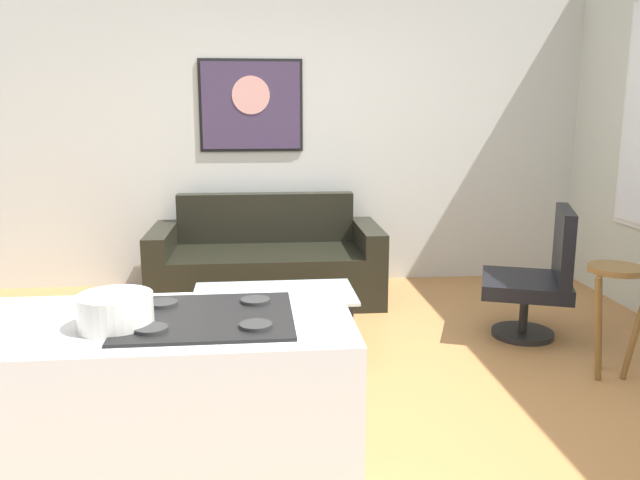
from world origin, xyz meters
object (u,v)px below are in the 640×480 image
(armchair, at_px, (538,277))
(bar_stool, at_px, (614,292))
(couch, at_px, (267,265))
(mixing_bowl, at_px, (115,312))
(coffee_table, at_px, (274,297))
(wall_painting, at_px, (251,105))

(armchair, height_order, bar_stool, armchair)
(couch, relative_size, bar_stool, 2.77)
(bar_stool, relative_size, mixing_bowl, 2.76)
(coffee_table, bearing_deg, armchair, 3.08)
(bar_stool, distance_m, mixing_bowl, 2.95)
(mixing_bowl, distance_m, wall_painting, 3.81)
(coffee_table, height_order, bar_stool, bar_stool)
(coffee_table, relative_size, mixing_bowl, 4.23)
(couch, relative_size, coffee_table, 1.81)
(armchair, distance_m, bar_stool, 0.72)
(couch, distance_m, armchair, 2.20)
(bar_stool, height_order, mixing_bowl, mixing_bowl)
(coffee_table, xyz_separation_m, mixing_bowl, (-0.59, -1.97, 0.56))
(coffee_table, xyz_separation_m, wall_painting, (-0.13, 1.76, 1.23))
(couch, height_order, mixing_bowl, mixing_bowl)
(couch, distance_m, mixing_bowl, 3.32)
(couch, bearing_deg, wall_painting, 101.53)
(couch, xyz_separation_m, armchair, (1.87, -1.15, 0.16))
(coffee_table, relative_size, wall_painting, 1.16)
(mixing_bowl, xyz_separation_m, wall_painting, (0.46, 3.72, 0.67))
(couch, xyz_separation_m, mixing_bowl, (-0.56, -3.21, 0.65))
(coffee_table, distance_m, bar_stool, 2.09)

